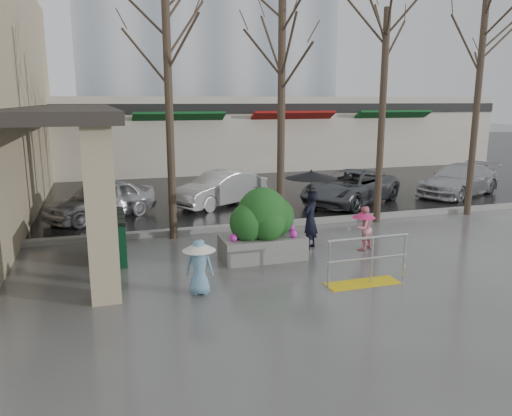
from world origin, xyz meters
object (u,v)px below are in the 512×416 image
tree_mideast (385,65)px  child_pink (363,225)px  car_c (350,187)px  tree_east (482,50)px  tree_west (167,51)px  woman (311,197)px  tree_midwest (282,48)px  car_d (459,180)px  child_blue (199,262)px  news_boxes (116,236)px  car_b (220,189)px  handrail (366,267)px  car_a (101,200)px  planter (263,225)px

tree_mideast → child_pink: size_ratio=5.66×
car_c → tree_east: bearing=14.9°
child_pink → car_c: bearing=-138.5°
tree_mideast → child_pink: tree_mideast is taller
tree_west → woman: bearing=-32.2°
tree_east → woman: tree_east is taller
tree_midwest → car_d: size_ratio=1.61×
tree_midwest → child_blue: 7.10m
tree_midwest → news_boxes: bearing=-164.6°
woman → child_pink: woman is taller
child_pink → car_b: size_ratio=0.30×
child_pink → tree_east: bearing=-178.5°
tree_west → tree_midwest: tree_midwest is taller
tree_east → child_blue: size_ratio=6.33×
handrail → news_boxes: (-4.95, 3.48, 0.17)m
child_pink → car_a: (-6.46, 5.66, -0.01)m
tree_mideast → child_blue: 8.93m
child_pink → car_a: car_a is taller
tree_midwest → tree_mideast: bearing=-0.0°
child_blue → car_b: (2.42, 8.30, -0.05)m
child_blue → car_b: 8.64m
car_a → child_blue: bearing=-18.8°
tree_midwest → car_b: (-0.89, 3.97, -4.60)m
handrail → woman: (-0.09, 2.74, 0.99)m
car_d → car_c: bearing=-110.8°
handrail → news_boxes: news_boxes is taller
tree_east → car_b: size_ratio=1.88×
tree_midwest → child_blue: bearing=-127.4°
car_a → car_b: size_ratio=0.97×
car_d → planter: bearing=-85.1°
tree_east → news_boxes: size_ratio=3.70×
tree_midwest → car_c: bearing=36.3°
car_b → car_c: same height
tree_east → child_blue: tree_east is taller
handrail → car_d: bearing=41.9°
tree_west → tree_midwest: size_ratio=0.97×
planter → car_a: size_ratio=0.55×
woman → car_d: (8.84, 5.12, -0.74)m
planter → child_blue: bearing=-136.5°
tree_west → woman: tree_west is taller
planter → tree_east: bearing=17.0°
car_c → child_pink: bearing=-56.3°
child_blue → planter: size_ratio=0.56×
handrail → child_pink: 2.54m
tree_mideast → child_blue: (-6.60, -4.33, -4.18)m
tree_mideast → woman: tree_mideast is taller
tree_mideast → news_boxes: size_ratio=3.34×
tree_mideast → car_a: bearing=159.9°
child_pink → car_b: 6.91m
woman → car_c: woman is taller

